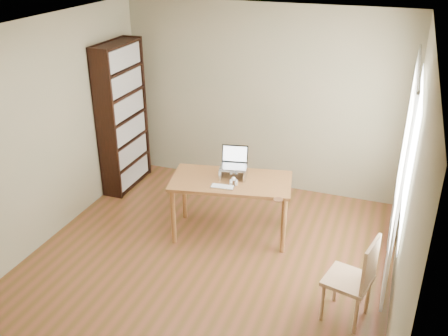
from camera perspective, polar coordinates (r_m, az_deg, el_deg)
room at (r=5.02m, az=-2.35°, el=0.52°), size 4.04×4.54×2.64m
bookshelf at (r=7.19m, az=-11.51°, el=5.72°), size 0.30×0.90×2.10m
curtains at (r=5.47m, az=19.63°, el=-0.36°), size 0.03×1.90×2.25m
desk at (r=5.96m, az=0.82°, el=-2.18°), size 1.53×0.98×0.75m
laptop_stand at (r=5.94m, az=1.08°, el=-0.32°), size 0.32×0.25×0.13m
laptop at (r=5.94m, az=1.27°, el=0.82°), size 0.35×0.32×0.22m
keyboard at (r=5.73m, az=-0.19°, el=-2.16°), size 0.28×0.15×0.02m
coaster at (r=5.51m, az=6.22°, el=-3.60°), size 0.11×0.11×0.01m
cat at (r=5.97m, az=1.28°, el=-0.34°), size 0.25×0.49×0.16m
chair at (r=4.93m, az=14.88°, el=-11.90°), size 0.49×0.49×0.92m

